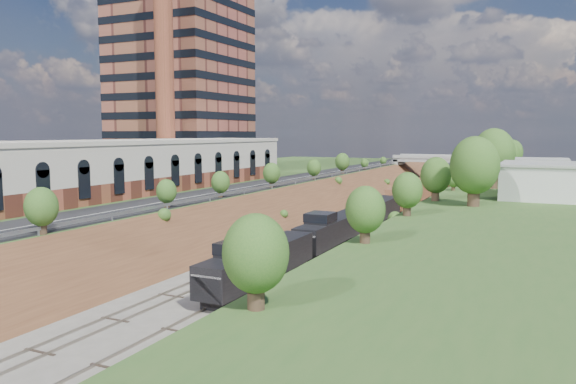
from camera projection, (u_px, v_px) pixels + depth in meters
ground at (79, 356)px, 32.56m from camera, size 400.00×400.00×0.00m
platform_left at (195, 192)px, 100.25m from camera, size 44.00×180.00×5.00m
embankment_left at (308, 213)px, 91.27m from camera, size 10.00×180.00×10.00m
embankment_right at (446, 222)px, 82.03m from camera, size 10.00×180.00×10.00m
rail_left_track at (357, 215)px, 87.73m from camera, size 1.58×180.00×0.18m
rail_right_track at (390, 218)px, 85.55m from camera, size 1.58×180.00×0.18m
road at (283, 181)px, 92.63m from camera, size 8.00×180.00×0.10m
guardrail at (305, 179)px, 90.68m from camera, size 0.10×171.00×0.70m
commercial_building at (133, 165)px, 77.69m from camera, size 14.30×62.30×7.00m
highrise_tower at (180, 33)px, 112.51m from camera, size 22.00×22.00×53.90m
smokestack at (164, 62)px, 95.55m from camera, size 3.20×3.20×40.00m
overpass at (443, 165)px, 142.03m from camera, size 24.50×8.30×7.40m
white_building_near at (541, 182)px, 68.84m from camera, size 9.00×12.00×4.00m
white_building_far at (540, 172)px, 88.90m from camera, size 8.00×10.00×3.60m
tree_right_large at (475, 166)px, 60.50m from camera, size 5.25×5.25×7.61m
tree_left_crest at (141, 193)px, 54.81m from camera, size 2.45×2.45×3.55m
freight_train at (421, 189)px, 105.63m from camera, size 2.74×140.56×4.55m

